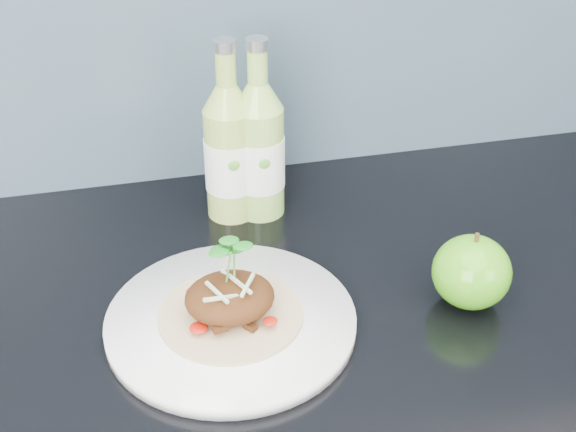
{
  "coord_description": "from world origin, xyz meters",
  "views": [
    {
      "loc": [
        -0.21,
        0.94,
        1.5
      ],
      "look_at": [
        -0.04,
        1.69,
        1.0
      ],
      "focal_mm": 50.0,
      "sensor_mm": 36.0,
      "label": 1
    }
  ],
  "objects_px": {
    "cider_bottle_left": "(229,152)",
    "cider_bottle_right": "(259,150)",
    "green_apple": "(472,272)",
    "dinner_plate": "(231,322)"
  },
  "relations": [
    {
      "from": "green_apple",
      "to": "cider_bottle_right",
      "type": "height_order",
      "value": "cider_bottle_right"
    },
    {
      "from": "dinner_plate",
      "to": "cider_bottle_left",
      "type": "bearing_deg",
      "value": 79.9
    },
    {
      "from": "green_apple",
      "to": "cider_bottle_right",
      "type": "relative_size",
      "value": 0.46
    },
    {
      "from": "dinner_plate",
      "to": "cider_bottle_left",
      "type": "xyz_separation_m",
      "value": [
        0.04,
        0.24,
        0.09
      ]
    },
    {
      "from": "cider_bottle_left",
      "to": "cider_bottle_right",
      "type": "bearing_deg",
      "value": -4.54
    },
    {
      "from": "cider_bottle_left",
      "to": "green_apple",
      "type": "bearing_deg",
      "value": -45.67
    },
    {
      "from": "green_apple",
      "to": "cider_bottle_right",
      "type": "distance_m",
      "value": 0.32
    },
    {
      "from": "cider_bottle_right",
      "to": "dinner_plate",
      "type": "bearing_deg",
      "value": -100.87
    },
    {
      "from": "cider_bottle_left",
      "to": "cider_bottle_right",
      "type": "relative_size",
      "value": 1.0
    },
    {
      "from": "dinner_plate",
      "to": "cider_bottle_right",
      "type": "distance_m",
      "value": 0.26
    }
  ]
}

